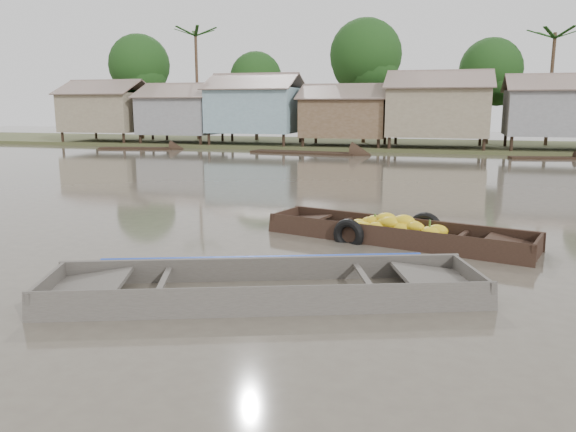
# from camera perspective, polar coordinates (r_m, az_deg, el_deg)

# --- Properties ---
(ground) EXTENTS (120.00, 120.00, 0.00)m
(ground) POSITION_cam_1_polar(r_m,az_deg,el_deg) (11.26, -1.48, -4.68)
(ground) COLOR #4F473C
(ground) RESTS_ON ground
(riverbank) EXTENTS (120.00, 12.47, 10.22)m
(riverbank) POSITION_cam_1_polar(r_m,az_deg,el_deg) (42.21, 15.79, 10.79)
(riverbank) COLOR #384723
(riverbank) RESTS_ON ground
(banana_boat) EXTENTS (6.31, 3.07, 0.87)m
(banana_boat) POSITION_cam_1_polar(r_m,az_deg,el_deg) (13.19, 10.62, -1.65)
(banana_boat) COLOR black
(banana_boat) RESTS_ON ground
(viewer_boat) EXTENTS (7.26, 4.12, 0.57)m
(viewer_boat) POSITION_cam_1_polar(r_m,az_deg,el_deg) (9.30, -2.27, -7.83)
(viewer_boat) COLOR #433E39
(viewer_boat) RESTS_ON ground
(distant_boats) EXTENTS (46.18, 15.25, 0.35)m
(distant_boats) POSITION_cam_1_polar(r_m,az_deg,el_deg) (33.87, 25.13, 4.85)
(distant_boats) COLOR black
(distant_boats) RESTS_ON ground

